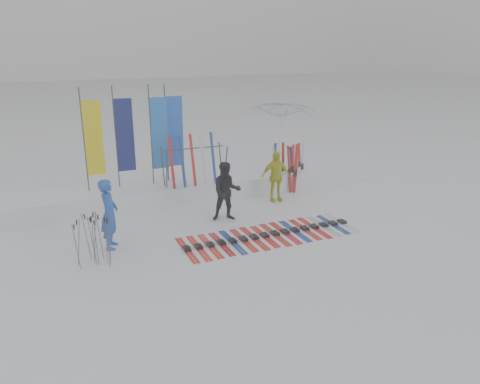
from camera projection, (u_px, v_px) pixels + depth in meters
name	position (u px, v px, depth m)	size (l,w,h in m)	color
ground	(257.00, 247.00, 12.07)	(120.00, 120.00, 0.00)	white
snow_bank	(200.00, 188.00, 16.00)	(14.00, 1.60, 0.60)	white
person_blue	(109.00, 214.00, 11.79)	(0.67, 0.44, 1.83)	#1F4CB6
person_black	(227.00, 191.00, 13.68)	(0.86, 0.67, 1.76)	black
person_yellow	(276.00, 176.00, 15.36)	(0.99, 0.41, 1.69)	#D1CB0D
tent_canopy	(281.00, 136.00, 18.69)	(3.17, 3.24, 2.91)	white
ski_row	(270.00, 235.00, 12.77)	(4.90, 1.69, 0.07)	red
pole_cluster	(95.00, 240.00, 11.03)	(0.83, 0.68, 1.23)	#595B60
feather_flags	(138.00, 135.00, 14.82)	(3.18, 0.18, 3.20)	#383A3F
ski_rack	(195.00, 160.00, 15.21)	(2.04, 0.80, 1.23)	#383A3F
upright_skis	(291.00, 167.00, 16.60)	(1.52, 1.12, 1.70)	silver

